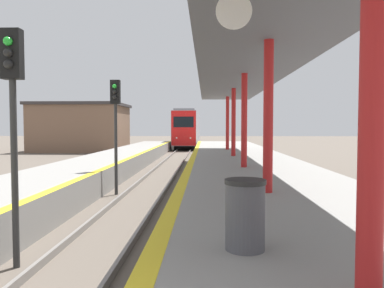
{
  "coord_description": "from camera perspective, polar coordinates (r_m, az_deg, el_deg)",
  "views": [
    {
      "loc": [
        2.33,
        -1.57,
        2.61
      ],
      "look_at": [
        1.74,
        14.41,
        1.85
      ],
      "focal_mm": 35.0,
      "sensor_mm": 36.0,
      "label": 1
    }
  ],
  "objects": [
    {
      "name": "trash_bin",
      "position": [
        5.1,
        8.1,
        -10.57
      ],
      "size": [
        0.55,
        0.55,
        0.94
      ],
      "color": "#4C4C51",
      "rests_on": "platform_right"
    },
    {
      "name": "station_building",
      "position": [
        41.71,
        -16.49,
        2.48
      ],
      "size": [
        9.32,
        7.92,
        5.04
      ],
      "color": "brown",
      "rests_on": "ground"
    },
    {
      "name": "signal_mid",
      "position": [
        14.47,
        -11.58,
        4.4
      ],
      "size": [
        0.36,
        0.31,
        4.36
      ],
      "color": "#2D2D2D",
      "rests_on": "ground"
    },
    {
      "name": "train",
      "position": [
        50.91,
        -0.51,
        2.35
      ],
      "size": [
        2.65,
        23.79,
        4.54
      ],
      "color": "black",
      "rests_on": "ground"
    },
    {
      "name": "signal_near",
      "position": [
        7.53,
        -25.66,
        5.82
      ],
      "size": [
        0.36,
        0.31,
        4.36
      ],
      "color": "#2D2D2D",
      "rests_on": "ground"
    },
    {
      "name": "station_canopy",
      "position": [
        15.34,
        8.01,
        10.63
      ],
      "size": [
        3.72,
        28.97,
        3.97
      ],
      "color": "red",
      "rests_on": "platform_right"
    }
  ]
}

